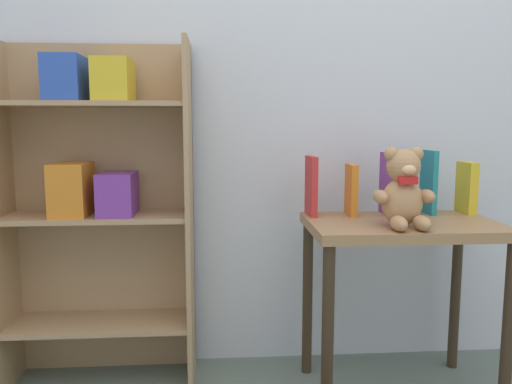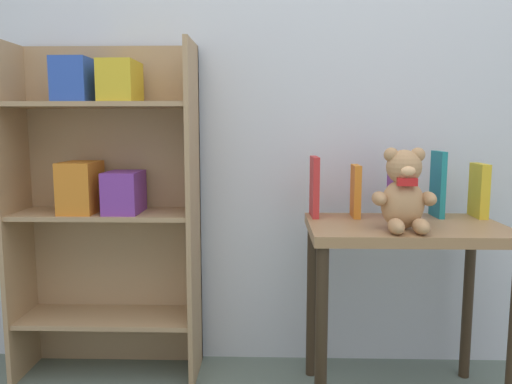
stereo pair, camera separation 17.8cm
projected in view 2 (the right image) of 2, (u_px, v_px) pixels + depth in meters
wall_back at (326, 63)px, 2.02m from camera, size 4.80×0.06×2.50m
bookshelf_side at (106, 191)px, 1.97m from camera, size 0.71×0.27×1.31m
display_table at (404, 254)px, 1.75m from camera, size 0.67×0.44×0.66m
teddy_bear at (404, 193)px, 1.62m from camera, size 0.21×0.19×0.27m
book_standing_red at (314, 187)px, 1.87m from camera, size 0.03×0.14×0.23m
book_standing_orange at (356, 191)px, 1.86m from camera, size 0.03×0.12×0.19m
book_standing_purple at (397, 185)px, 1.86m from camera, size 0.04×0.14×0.24m
book_standing_teal at (438, 184)px, 1.86m from camera, size 0.02×0.12×0.25m
book_standing_yellow at (479, 190)px, 1.86m from camera, size 0.04×0.13×0.20m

